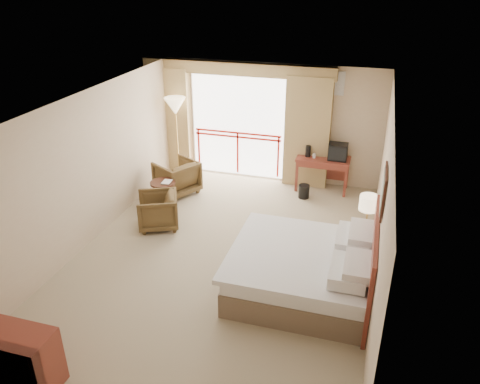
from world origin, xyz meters
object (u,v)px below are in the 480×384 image
(bed, at_px, (305,270))
(nightstand, at_px, (363,243))
(wastebasket, at_px, (304,191))
(table_lamp, at_px, (369,203))
(dresser, at_px, (9,357))
(side_table, at_px, (163,190))
(floor_lamp, at_px, (175,109))
(desk, at_px, (323,164))
(tv, at_px, (338,152))
(armchair_near, at_px, (159,226))
(armchair_far, at_px, (178,192))

(bed, height_order, nightstand, bed)
(bed, xyz_separation_m, wastebasket, (-0.54, 3.23, -0.23))
(table_lamp, distance_m, dresser, 5.63)
(wastebasket, xyz_separation_m, side_table, (-2.74, -1.27, 0.24))
(table_lamp, height_order, dresser, table_lamp)
(floor_lamp, bearing_deg, dresser, -85.05)
(dresser, bearing_deg, nightstand, 46.12)
(desk, height_order, tv, tv)
(nightstand, relative_size, floor_lamp, 0.32)
(table_lamp, distance_m, wastebasket, 2.59)
(dresser, bearing_deg, floor_lamp, 95.67)
(tv, height_order, wastebasket, tv)
(bed, xyz_separation_m, nightstand, (0.82, 1.17, -0.07))
(nightstand, relative_size, armchair_near, 0.82)
(nightstand, relative_size, dresser, 0.52)
(desk, bearing_deg, tv, -14.32)
(table_lamp, height_order, wastebasket, table_lamp)
(nightstand, distance_m, desk, 2.86)
(nightstand, height_order, desk, desk)
(nightstand, xyz_separation_m, floor_lamp, (-4.45, 2.40, 1.34))
(armchair_far, bearing_deg, side_table, 30.63)
(desk, bearing_deg, nightstand, -71.97)
(desk, height_order, wastebasket, desk)
(dresser, bearing_deg, bed, 42.90)
(bed, bearing_deg, tv, 88.88)
(wastebasket, relative_size, side_table, 0.52)
(tv, bearing_deg, dresser, -126.88)
(nightstand, xyz_separation_m, table_lamp, (0.00, 0.05, 0.73))
(nightstand, bearing_deg, side_table, 173.55)
(floor_lamp, bearing_deg, armchair_near, -76.07)
(wastebasket, xyz_separation_m, armchair_far, (-2.75, -0.54, -0.15))
(bed, height_order, dresser, bed)
(armchair_near, height_order, floor_lamp, floor_lamp)
(armchair_far, height_order, floor_lamp, floor_lamp)
(side_table, xyz_separation_m, floor_lamp, (-0.35, 1.61, 1.26))
(bed, relative_size, armchair_far, 2.58)
(desk, xyz_separation_m, floor_lamp, (-3.40, -0.24, 1.05))
(wastebasket, distance_m, armchair_far, 2.81)
(tv, relative_size, side_table, 0.71)
(nightstand, distance_m, armchair_near, 3.87)
(table_lamp, relative_size, dresser, 0.46)
(side_table, height_order, floor_lamp, floor_lamp)
(armchair_far, height_order, armchair_near, armchair_far)
(side_table, bearing_deg, dresser, -87.57)
(armchair_near, xyz_separation_m, floor_lamp, (-0.59, 2.39, 1.64))
(table_lamp, bearing_deg, bed, -124.06)
(side_table, distance_m, dresser, 4.75)
(floor_lamp, bearing_deg, wastebasket, -6.26)
(table_lamp, distance_m, armchair_far, 4.49)
(nightstand, xyz_separation_m, armchair_near, (-3.86, 0.01, -0.31))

